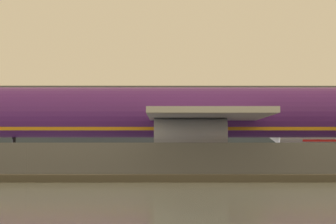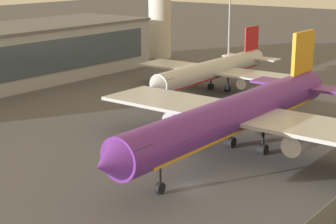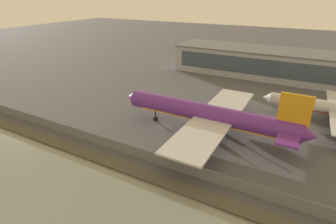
% 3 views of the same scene
% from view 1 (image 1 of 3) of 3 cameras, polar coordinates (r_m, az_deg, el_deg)
% --- Properties ---
extents(ground_plane, '(500.00, 500.00, 0.00)m').
position_cam_1_polar(ground_plane, '(90.07, -6.80, -3.62)').
color(ground_plane, '#4C4C51').
extents(shoreline_seawall, '(320.00, 3.00, 0.50)m').
position_cam_1_polar(shoreline_seawall, '(69.73, -8.68, -3.82)').
color(shoreline_seawall, '#474238').
rests_on(shoreline_seawall, ground).
extents(perimeter_fence, '(280.00, 0.10, 2.77)m').
position_cam_1_polar(perimeter_fence, '(74.17, -8.17, -2.84)').
color(perimeter_fence, slate).
rests_on(perimeter_fence, ground).
extents(cargo_jet_purple, '(49.34, 42.01, 14.45)m').
position_cam_1_polar(cargo_jet_purple, '(91.22, 1.07, -0.15)').
color(cargo_jet_purple, '#602889').
rests_on(cargo_jet_purple, ground).
extents(baggage_tug, '(3.48, 3.29, 1.80)m').
position_cam_1_polar(baggage_tug, '(76.70, 3.47, -3.27)').
color(baggage_tug, red).
rests_on(baggage_tug, ground).
extents(terminal_building, '(80.51, 21.32, 11.54)m').
position_cam_1_polar(terminal_building, '(152.64, 2.08, -0.88)').
color(terminal_building, '#9EA3AD').
rests_on(terminal_building, ground).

